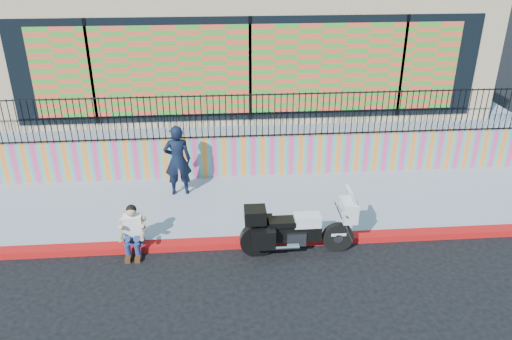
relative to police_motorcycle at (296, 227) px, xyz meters
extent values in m
plane|color=black|center=(-0.64, 0.35, -0.62)|extent=(90.00, 90.00, 0.00)
cube|color=#A90C10|center=(-0.64, 0.35, -0.54)|extent=(16.00, 0.30, 0.15)
cube|color=gray|center=(-0.64, 2.00, -0.54)|extent=(16.00, 3.00, 0.15)
cube|color=#E43C78|center=(-0.64, 3.60, 0.08)|extent=(16.00, 0.20, 1.10)
cube|color=gray|center=(-0.64, 8.70, 0.01)|extent=(16.00, 10.00, 1.25)
cube|color=#C7B184|center=(-0.64, 8.50, 2.63)|extent=(14.00, 8.00, 4.00)
cube|color=black|center=(-0.64, 4.48, 2.23)|extent=(12.60, 0.04, 2.80)
cube|color=#E95233|center=(-0.64, 4.45, 2.23)|extent=(11.48, 0.02, 2.40)
cylinder|color=black|center=(0.90, 0.00, -0.29)|extent=(0.66, 0.14, 0.66)
cylinder|color=black|center=(-0.81, 0.00, -0.29)|extent=(0.66, 0.14, 0.66)
cube|color=black|center=(0.05, 0.00, -0.12)|extent=(0.95, 0.28, 0.34)
cube|color=silver|center=(0.00, 0.00, -0.22)|extent=(0.40, 0.34, 0.30)
cube|color=silver|center=(0.23, 0.00, 0.17)|extent=(0.55, 0.32, 0.24)
cube|color=black|center=(-0.31, 0.00, 0.15)|extent=(0.55, 0.34, 0.12)
cube|color=silver|center=(1.08, 0.00, 0.37)|extent=(0.30, 0.52, 0.42)
cube|color=silver|center=(1.12, 0.00, 0.69)|extent=(0.18, 0.46, 0.34)
cube|color=black|center=(-0.86, 0.00, 0.34)|extent=(0.44, 0.42, 0.30)
cube|color=black|center=(-0.71, -0.30, -0.07)|extent=(0.48, 0.18, 0.40)
cube|color=black|center=(-0.71, 0.30, -0.07)|extent=(0.48, 0.18, 0.40)
cube|color=silver|center=(0.90, 0.00, -0.19)|extent=(0.32, 0.16, 0.06)
imported|color=black|center=(-2.58, 2.64, 0.45)|extent=(0.70, 0.49, 1.83)
cube|color=navy|center=(-3.40, 0.43, -0.38)|extent=(0.36, 0.28, 0.18)
cube|color=white|center=(-3.40, 0.39, -0.03)|extent=(0.38, 0.27, 0.54)
sphere|color=tan|center=(-3.40, 0.35, 0.33)|extent=(0.21, 0.21, 0.21)
cube|color=#472814|center=(-3.50, -0.01, -0.57)|extent=(0.11, 0.26, 0.10)
cube|color=#472814|center=(-3.30, -0.01, -0.57)|extent=(0.11, 0.26, 0.10)
camera|label=1|loc=(-1.55, -8.79, 5.50)|focal=35.00mm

